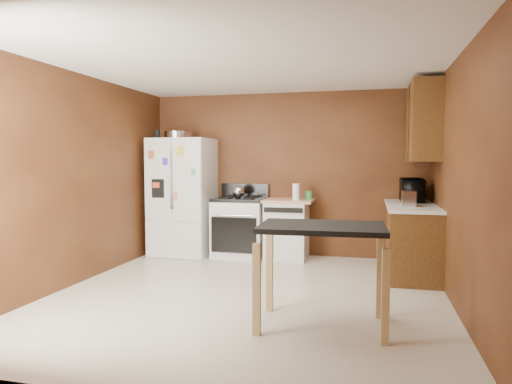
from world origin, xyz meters
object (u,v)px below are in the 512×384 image
at_px(refrigerator, 183,197).
at_px(island, 322,242).
at_px(roasting_pan, 179,135).
at_px(kettle, 238,192).
at_px(microwave, 412,191).
at_px(dishwasher, 287,228).
at_px(green_canister, 309,195).
at_px(toaster, 409,198).
at_px(gas_range, 240,226).
at_px(paper_towel, 296,192).
at_px(pen_cup, 157,134).

height_order(refrigerator, island, refrigerator).
relative_size(roasting_pan, kettle, 2.32).
xyz_separation_m(microwave, dishwasher, (-1.75, 0.12, -0.59)).
bearing_deg(green_canister, dishwasher, -165.28).
distance_m(toaster, island, 2.15).
bearing_deg(gas_range, refrigerator, -176.19).
distance_m(roasting_pan, gas_range, 1.70).
height_order(kettle, microwave, microwave).
bearing_deg(paper_towel, toaster, -21.22).
bearing_deg(toaster, island, -113.68).
bearing_deg(green_canister, toaster, -30.87).
bearing_deg(refrigerator, toaster, -10.99).
distance_m(kettle, refrigerator, 0.91).
bearing_deg(refrigerator, pen_cup, -159.24).
bearing_deg(green_canister, microwave, -8.08).
relative_size(green_canister, microwave, 0.23).
xyz_separation_m(paper_towel, island, (0.63, -2.54, -0.26)).
distance_m(roasting_pan, island, 3.79).
height_order(roasting_pan, green_canister, roasting_pan).
height_order(pen_cup, green_canister, pen_cup).
height_order(kettle, gas_range, gas_range).
height_order(kettle, island, kettle).
relative_size(gas_range, island, 0.97).
height_order(paper_towel, dishwasher, paper_towel).
bearing_deg(gas_range, paper_towel, -7.55).
bearing_deg(island, green_canister, 99.81).
height_order(green_canister, dishwasher, green_canister).
height_order(green_canister, refrigerator, refrigerator).
bearing_deg(island, roasting_pan, 133.45).
distance_m(pen_cup, toaster, 3.78).
relative_size(pen_cup, gas_range, 0.12).
xyz_separation_m(kettle, toaster, (2.39, -0.64, 0.00)).
relative_size(kettle, paper_towel, 0.79).
xyz_separation_m(green_canister, dishwasher, (-0.31, -0.08, -0.50)).
relative_size(paper_towel, toaster, 0.92).
xyz_separation_m(refrigerator, island, (2.42, -2.59, -0.15)).
relative_size(refrigerator, gas_range, 1.64).
bearing_deg(microwave, refrigerator, 87.54).
bearing_deg(green_canister, gas_range, -174.11).
height_order(roasting_pan, refrigerator, roasting_pan).
height_order(refrigerator, gas_range, refrigerator).
distance_m(paper_towel, dishwasher, 0.60).
distance_m(roasting_pan, paper_towel, 2.05).
distance_m(kettle, gas_range, 0.54).
bearing_deg(pen_cup, microwave, 1.45).
height_order(green_canister, island, green_canister).
xyz_separation_m(roasting_pan, dishwasher, (1.70, 0.05, -1.40)).
bearing_deg(island, kettle, 120.30).
xyz_separation_m(green_canister, island, (0.48, -2.76, -0.20)).
height_order(roasting_pan, dishwasher, roasting_pan).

